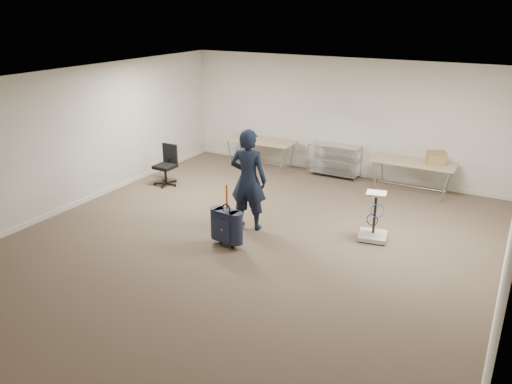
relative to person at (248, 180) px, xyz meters
The scene contains 10 objects.
ground 1.17m from the person, 60.80° to the right, with size 9.00×9.00×0.00m, color #4B3B2D.
room_shell 1.24m from the person, 66.97° to the left, with size 8.00×9.00×9.00m.
folding_table_left 3.71m from the person, 115.04° to the left, with size 1.80×0.75×0.73m.
folding_table_right 4.04m from the person, 56.33° to the left, with size 1.80×0.75×0.73m.
wire_shelf 3.65m from the person, 84.71° to the left, with size 1.22×0.47×0.80m.
person is the anchor object (origin of this frame).
suitcase 1.03m from the person, 86.02° to the right, with size 0.43×0.28×1.12m.
office_chair 3.15m from the person, 157.85° to the left, with size 0.57×0.57×0.93m.
equipment_cart 2.39m from the person, 16.55° to the left, with size 0.56×0.56×0.89m.
cardboard_box 4.31m from the person, 51.47° to the left, with size 0.37×0.28×0.28m, color #9D7D49.
Camera 1 is at (3.94, -6.82, 3.93)m, focal length 35.00 mm.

